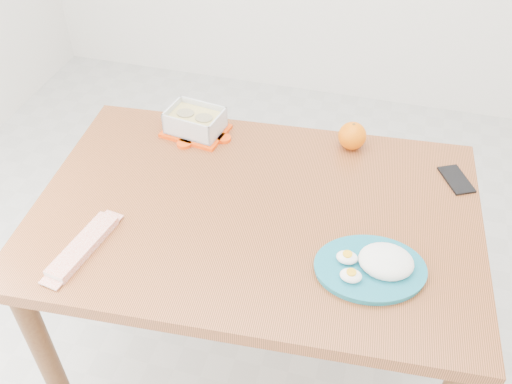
% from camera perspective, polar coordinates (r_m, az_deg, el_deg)
% --- Properties ---
extents(ground, '(3.50, 3.50, 0.00)m').
position_cam_1_polar(ground, '(2.16, 1.21, -14.84)').
color(ground, '#B7B7B2').
rests_on(ground, ground).
extents(dining_table, '(1.25, 0.88, 0.75)m').
position_cam_1_polar(dining_table, '(1.60, 0.00, -4.27)').
color(dining_table, '#AA5430').
rests_on(dining_table, ground).
extents(food_container, '(0.21, 0.17, 0.08)m').
position_cam_1_polar(food_container, '(1.78, -6.11, 6.97)').
color(food_container, '#FF4407').
rests_on(food_container, dining_table).
extents(orange_fruit, '(0.08, 0.08, 0.08)m').
position_cam_1_polar(orange_fruit, '(1.74, 9.60, 5.56)').
color(orange_fruit, '#FF6405').
rests_on(orange_fruit, dining_table).
extents(rice_plate, '(0.31, 0.31, 0.07)m').
position_cam_1_polar(rice_plate, '(1.39, 11.86, -7.11)').
color(rice_plate, '#187084').
rests_on(rice_plate, dining_table).
extents(candy_bar, '(0.09, 0.23, 0.02)m').
position_cam_1_polar(candy_bar, '(1.48, -16.90, -5.20)').
color(candy_bar, red).
rests_on(candy_bar, dining_table).
extents(smartphone, '(0.11, 0.13, 0.01)m').
position_cam_1_polar(smartphone, '(1.71, 19.39, 1.18)').
color(smartphone, black).
rests_on(smartphone, dining_table).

